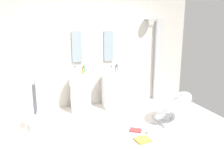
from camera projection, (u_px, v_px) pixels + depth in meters
The scene contains 19 objects.
ground_plane at pixel (113, 136), 3.55m from camera, with size 4.80×3.60×0.04m, color silver.
rear_partition at pixel (92, 51), 4.82m from camera, with size 4.80×0.10×2.60m, color beige.
pedestal_sink_left at pixel (80, 91), 4.56m from camera, with size 0.45×0.45×0.96m.
pedestal_sink_right at pixel (112, 88), 4.77m from camera, with size 0.45×0.45×0.96m.
vanity_mirror_left at pixel (77, 47), 4.63m from camera, with size 0.22×0.03×0.70m, color #8C9EA8.
vanity_mirror_right at pixel (109, 46), 4.83m from camera, with size 0.22×0.03×0.70m, color #8C9EA8.
shower_column at pixel (157, 58), 5.20m from camera, with size 0.49×0.24×2.05m.
lounge_chair at pixel (172, 105), 4.01m from camera, with size 1.10×1.10×0.65m.
towel_rack at pixel (33, 100), 3.46m from camera, with size 0.37×0.22×0.95m.
area_rug at pixel (136, 136), 3.49m from camera, with size 1.12×0.80×0.01m, color #B2B2B7.
magazine_red at pixel (136, 130), 3.68m from camera, with size 0.21×0.15×0.02m, color #B73838.
magazine_ochre at pixel (143, 140), 3.35m from camera, with size 0.24×0.21×0.03m, color gold.
coffee_mug at pixel (149, 132), 3.56m from camera, with size 0.07×0.07×0.09m, color white.
soap_bottle_white at pixel (75, 70), 4.54m from camera, with size 0.06×0.06×0.13m.
soap_bottle_grey at pixel (116, 69), 4.54m from camera, with size 0.06×0.06×0.15m.
soap_bottle_amber at pixel (83, 71), 4.35m from camera, with size 0.04×0.04×0.15m.
soap_bottle_blue at pixel (117, 68), 4.64m from camera, with size 0.05×0.05×0.16m.
soap_bottle_green at pixel (84, 70), 4.45m from camera, with size 0.05×0.05×0.17m.
soap_bottle_clear at pixel (112, 70), 4.54m from camera, with size 0.06×0.06×0.14m.
Camera 1 is at (-0.94, -3.11, 1.77)m, focal length 32.98 mm.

